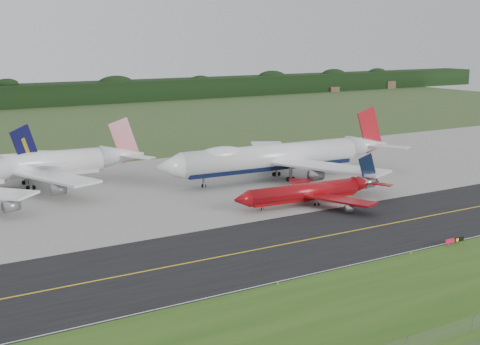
% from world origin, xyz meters
% --- Properties ---
extents(ground, '(600.00, 600.00, 0.00)m').
position_xyz_m(ground, '(0.00, 0.00, 0.00)').
color(ground, '#365327').
rests_on(ground, ground).
extents(taxiway, '(400.00, 32.00, 0.02)m').
position_xyz_m(taxiway, '(0.00, -4.00, 0.01)').
color(taxiway, black).
rests_on(taxiway, ground).
extents(apron, '(400.00, 78.00, 0.01)m').
position_xyz_m(apron, '(0.00, 51.00, 0.01)').
color(apron, gray).
rests_on(apron, ground).
extents(taxiway_centreline, '(400.00, 0.40, 0.00)m').
position_xyz_m(taxiway_centreline, '(0.00, -4.00, 0.03)').
color(taxiway_centreline, yellow).
rests_on(taxiway_centreline, taxiway).
extents(taxiway_edge_line, '(400.00, 0.25, 0.00)m').
position_xyz_m(taxiway_edge_line, '(0.00, -19.50, 0.03)').
color(taxiway_edge_line, silver).
rests_on(taxiway_edge_line, taxiway).
extents(horizon_treeline, '(700.00, 25.00, 12.00)m').
position_xyz_m(horizon_treeline, '(0.00, 273.76, 5.47)').
color(horizon_treeline, black).
rests_on(horizon_treeline, ground).
extents(jet_ba_747, '(73.25, 60.66, 18.42)m').
position_xyz_m(jet_ba_747, '(14.42, 44.56, 6.27)').
color(jet_ba_747, white).
rests_on(jet_ba_747, ground).
extents(jet_red_737, '(39.72, 32.32, 10.72)m').
position_xyz_m(jet_red_737, '(5.40, 17.96, 2.96)').
color(jet_red_737, maroon).
rests_on(jet_red_737, ground).
extents(jet_star_tail, '(63.74, 53.12, 16.80)m').
position_xyz_m(jet_star_tail, '(-46.80, 70.14, 5.60)').
color(jet_star_tail, white).
rests_on(jet_star_tail, ground).
extents(taxiway_sign, '(4.47, 0.46, 1.49)m').
position_xyz_m(taxiway_sign, '(9.14, -21.22, 1.05)').
color(taxiway_sign, slate).
rests_on(taxiway_sign, ground).
extents(edge_marker_left, '(0.16, 0.16, 0.50)m').
position_xyz_m(edge_marker_left, '(-30.42, -20.50, 0.25)').
color(edge_marker_left, yellow).
rests_on(edge_marker_left, ground).
extents(edge_marker_center, '(0.16, 0.16, 0.50)m').
position_xyz_m(edge_marker_center, '(-1.43, -20.50, 0.25)').
color(edge_marker_center, yellow).
rests_on(edge_marker_center, ground).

